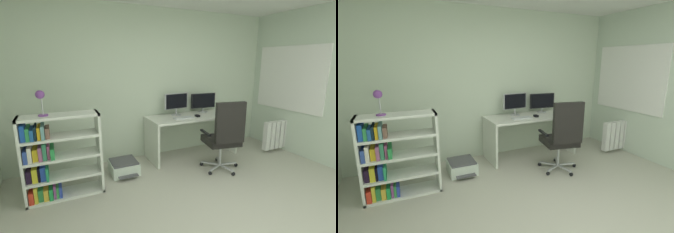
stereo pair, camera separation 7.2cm
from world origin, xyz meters
The scene contains 13 objects.
wall_back centered at (0.00, 2.61, 1.31)m, with size 4.83×0.10×2.62m, color silver.
window_pane centered at (2.41, 1.67, 1.40)m, with size 0.01×1.33×1.11m, color white.
window_frame centered at (2.41, 1.67, 1.40)m, with size 0.02×1.41×1.19m, color white.
desk centered at (0.63, 2.21, 0.56)m, with size 1.63×0.67×0.76m.
monitor_main centered at (0.38, 2.36, 1.00)m, with size 0.47×0.18×0.40m.
monitor_secondary centered at (0.96, 2.36, 0.97)m, with size 0.50×0.18×0.37m.
keyboard centered at (0.37, 2.08, 0.77)m, with size 0.34×0.13×0.02m, color silver.
computer_mouse centered at (0.66, 2.08, 0.77)m, with size 0.06×0.10×0.03m, color black.
office_chair centered at (0.71, 1.38, 0.61)m, with size 0.64×0.63×1.15m.
bookshelf centered at (-1.68, 1.72, 0.52)m, with size 0.93×0.33×1.09m.
desk_lamp centered at (-1.75, 1.72, 1.30)m, with size 0.11×0.11×0.31m.
printer centered at (-0.72, 2.01, 0.10)m, with size 0.42×0.52×0.21m.
radiator centered at (2.32, 1.67, 0.33)m, with size 0.81×0.10×0.54m.
Camera 2 is at (-1.54, -1.48, 1.73)m, focal length 25.75 mm.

